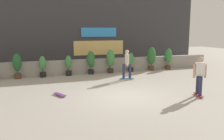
{
  "coord_description": "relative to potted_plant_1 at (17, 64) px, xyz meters",
  "views": [
    {
      "loc": [
        -3.91,
        -9.37,
        2.82
      ],
      "look_at": [
        0.0,
        1.5,
        0.9
      ],
      "focal_mm": 39.37,
      "sensor_mm": 36.0,
      "label": 1
    }
  ],
  "objects": [
    {
      "name": "potted_plant_1",
      "position": [
        0.0,
        0.0,
        0.0
      ],
      "size": [
        0.5,
        0.5,
        1.47
      ],
      "color": "brown",
      "rests_on": "ground"
    },
    {
      "name": "potted_plant_8",
      "position": [
        10.03,
        -0.0,
        0.01
      ],
      "size": [
        0.51,
        0.51,
        1.48
      ],
      "color": "brown",
      "rests_on": "ground"
    },
    {
      "name": "potted_plant_6",
      "position": [
        7.12,
        0.0,
        -0.15
      ],
      "size": [
        0.4,
        0.4,
        1.27
      ],
      "color": "black",
      "rests_on": "ground"
    },
    {
      "name": "planter_wall",
      "position": [
        4.32,
        0.45,
        -0.4
      ],
      "size": [
        18.0,
        0.4,
        0.9
      ],
      "primitive_type": "cube",
      "color": "gray",
      "rests_on": "ground"
    },
    {
      "name": "skateboard_near_camera",
      "position": [
        1.76,
        -4.57,
        -0.79
      ],
      "size": [
        0.5,
        0.81,
        0.08
      ],
      "color": "#72338C",
      "rests_on": "ground"
    },
    {
      "name": "building_backdrop",
      "position": [
        4.33,
        4.45,
        2.4
      ],
      "size": [
        20.0,
        2.08,
        6.5
      ],
      "color": "#38383D",
      "rests_on": "ground"
    },
    {
      "name": "potted_plant_4",
      "position": [
        4.36,
        -0.0,
        0.01
      ],
      "size": [
        0.5,
        0.5,
        1.48
      ],
      "color": "black",
      "rests_on": "ground"
    },
    {
      "name": "potted_plant_2",
      "position": [
        1.4,
        0.0,
        -0.16
      ],
      "size": [
        0.4,
        0.4,
        1.27
      ],
      "color": "black",
      "rests_on": "ground"
    },
    {
      "name": "skater_far_left",
      "position": [
        5.81,
        -2.38,
        0.09
      ],
      "size": [
        0.82,
        0.54,
        1.7
      ],
      "color": "#266699",
      "rests_on": "ground"
    },
    {
      "name": "ground_plane",
      "position": [
        4.32,
        -5.55,
        -0.85
      ],
      "size": [
        48.0,
        48.0,
        0.0
      ],
      "primitive_type": "plane",
      "color": "#A8A093"
    },
    {
      "name": "potted_plant_5",
      "position": [
        5.68,
        -0.0,
        0.05
      ],
      "size": [
        0.53,
        0.53,
        1.54
      ],
      "color": "#2D2823",
      "rests_on": "ground"
    },
    {
      "name": "potted_plant_7",
      "position": [
        8.68,
        0.0,
        0.1
      ],
      "size": [
        0.57,
        0.57,
        1.61
      ],
      "color": "brown",
      "rests_on": "ground"
    },
    {
      "name": "skater_by_wall_left",
      "position": [
        7.32,
        -6.63,
        0.09
      ],
      "size": [
        0.53,
        0.82,
        1.7
      ],
      "color": "maroon",
      "rests_on": "ground"
    },
    {
      "name": "potted_plant_3",
      "position": [
        2.94,
        0.0,
        -0.18
      ],
      "size": [
        0.38,
        0.38,
        1.23
      ],
      "color": "black",
      "rests_on": "ground"
    }
  ]
}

